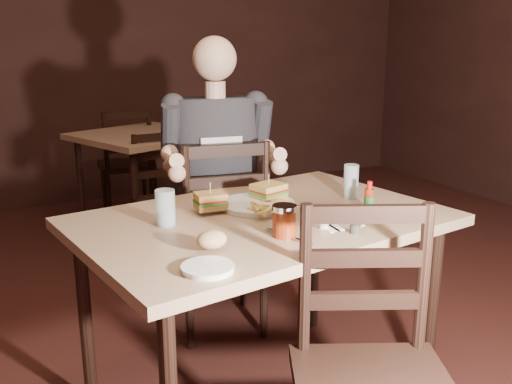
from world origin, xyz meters
name	(u,v)px	position (x,y,z in m)	size (l,w,h in m)	color
room_shell	(343,39)	(0.00, 0.00, 1.40)	(7.00, 7.00, 7.00)	black
main_table	(262,235)	(-0.19, 0.20, 0.70)	(1.43, 1.07, 0.77)	tan
bg_table	(143,146)	(-0.07, 2.27, 0.68)	(1.04, 1.04, 0.77)	tan
chair_far	(217,234)	(-0.10, 0.85, 0.48)	(0.44, 0.49, 0.96)	black
bg_chair_far	(126,165)	(-0.07, 2.82, 0.44)	(0.41, 0.44, 0.88)	black
bg_chair_near	(170,202)	(-0.07, 1.72, 0.41)	(0.38, 0.42, 0.83)	black
diner	(218,140)	(-0.11, 0.80, 0.96)	(0.53, 0.42, 0.92)	#29292D
dinner_plate	(257,206)	(-0.16, 0.30, 0.78)	(0.28, 0.28, 0.02)	white
sandwich_left	(210,196)	(-0.34, 0.32, 0.83)	(0.11, 0.09, 0.10)	tan
sandwich_right	(269,186)	(-0.08, 0.35, 0.84)	(0.12, 0.10, 0.10)	tan
fries_pile	(274,207)	(-0.15, 0.19, 0.80)	(0.25, 0.17, 0.04)	#D9BB5E
ketchup_dollop	(274,202)	(-0.10, 0.28, 0.79)	(0.04, 0.04, 0.01)	maroon
glass_left	(165,208)	(-0.54, 0.26, 0.83)	(0.07, 0.07, 0.13)	silver
glass_right	(351,181)	(0.25, 0.26, 0.84)	(0.06, 0.06, 0.14)	silver
hot_sauce	(369,196)	(0.20, 0.08, 0.83)	(0.04, 0.04, 0.12)	maroon
salt_shaker	(324,220)	(-0.06, -0.02, 0.80)	(0.03, 0.03, 0.06)	white
pepper_shaker	(355,224)	(0.00, -0.11, 0.80)	(0.04, 0.04, 0.07)	#38332D
syrup_dispenser	(284,221)	(-0.22, -0.03, 0.82)	(0.08, 0.08, 0.11)	maroon
napkin	(336,223)	(0.00, 0.00, 0.77)	(0.15, 0.14, 0.00)	white
knife	(288,236)	(-0.22, -0.05, 0.78)	(0.01, 0.21, 0.00)	silver
fork	(329,225)	(-0.04, -0.01, 0.78)	(0.01, 0.16, 0.00)	silver
side_plate	(208,269)	(-0.56, -0.19, 0.78)	(0.15, 0.15, 0.01)	white
bread_roll	(212,240)	(-0.49, -0.06, 0.81)	(0.10, 0.08, 0.06)	tan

